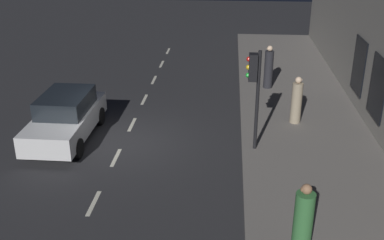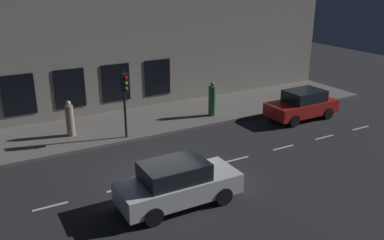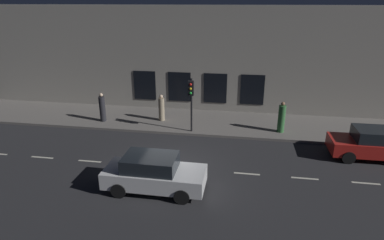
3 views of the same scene
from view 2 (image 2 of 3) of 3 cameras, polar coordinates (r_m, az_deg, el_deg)
The scene contains 9 objects.
ground_plane at distance 16.33m, azimuth -4.27°, elevation -8.03°, with size 60.00×60.00×0.00m, color #28282B.
sidewalk at distance 21.66m, azimuth -11.37°, elevation -1.04°, with size 4.50×32.00×0.15m.
building_facade at distance 23.11m, azimuth -14.00°, elevation 9.24°, with size 0.65×32.00×7.29m.
lane_centre_line at distance 16.72m, azimuth -1.14°, elevation -7.26°, with size 0.12×27.20×0.01m.
traffic_light at distance 19.21m, azimuth -9.22°, elevation 4.06°, with size 0.46×0.32×3.24m.
parked_car_0 at distance 14.27m, azimuth -1.99°, elevation -8.71°, with size 1.83×4.24×1.58m.
parked_car_1 at distance 23.38m, azimuth 14.92°, elevation 2.06°, with size 1.85×3.98×1.58m.
pedestrian_0 at distance 22.64m, azimuth 2.80°, elevation 2.73°, with size 0.50×0.50×1.87m.
pedestrian_1 at distance 20.63m, azimuth -16.46°, elevation 0.06°, with size 0.49×0.49×1.73m.
Camera 2 is at (-13.17, 6.03, 7.53)m, focal length 38.73 mm.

